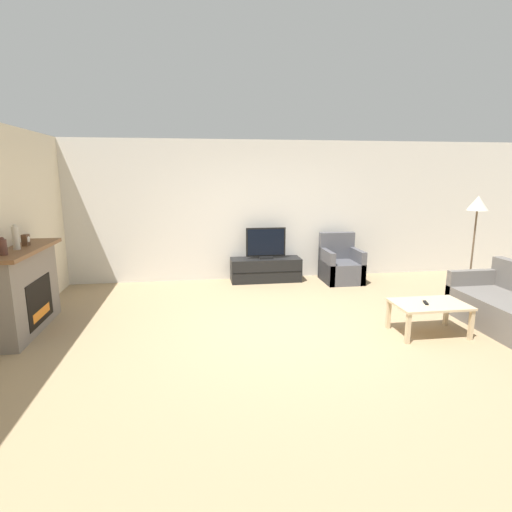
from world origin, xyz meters
TOP-DOWN VIEW (x-y plane):
  - ground_plane at (0.00, 0.00)m, footprint 24.00×24.00m
  - wall_back at (0.00, 2.82)m, footprint 12.00×0.06m
  - fireplace at (-3.40, 0.47)m, footprint 0.46×1.59m
  - mantel_vase_left at (-3.38, -0.00)m, footprint 0.09×0.09m
  - mantel_vase_centre_left at (-3.38, 0.35)m, footprint 0.08×0.08m
  - mantel_clock at (-3.38, 0.63)m, footprint 0.08×0.11m
  - tv_stand at (0.16, 2.52)m, footprint 1.36×0.46m
  - tv at (0.16, 2.52)m, footprint 0.77×0.18m
  - armchair at (1.60, 2.31)m, footprint 0.70×0.76m
  - coffee_table at (1.81, -0.39)m, footprint 0.93×0.59m
  - remote at (1.75, -0.39)m, footprint 0.08×0.16m
  - floor_lamp at (3.13, 0.65)m, footprint 0.32×0.32m

SIDE VIEW (x-z plane):
  - ground_plane at x=0.00m, z-range 0.00..0.00m
  - tv_stand at x=0.16m, z-range 0.00..0.45m
  - armchair at x=1.60m, z-range -0.16..0.76m
  - coffee_table at x=1.81m, z-range 0.16..0.58m
  - remote at x=1.75m, z-range 0.42..0.44m
  - fireplace at x=-3.40m, z-range 0.01..1.14m
  - tv at x=0.16m, z-range 0.44..1.03m
  - mantel_clock at x=-3.38m, z-range 1.13..1.28m
  - mantel_vase_left at x=-3.38m, z-range 1.12..1.34m
  - mantel_vase_centre_left at x=-3.38m, z-range 1.12..1.44m
  - wall_back at x=0.00m, z-range 0.00..2.70m
  - floor_lamp at x=3.13m, z-range 0.63..2.36m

